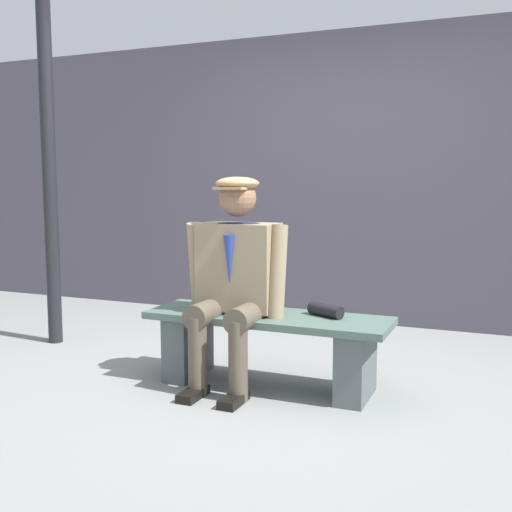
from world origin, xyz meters
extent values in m
plane|color=gray|center=(0.00, 0.00, 0.00)|extent=(30.00, 30.00, 0.00)
cube|color=#486057|center=(0.00, 0.00, 0.42)|extent=(1.48, 0.47, 0.04)
cube|color=#51595A|center=(-0.54, 0.00, 0.20)|extent=(0.16, 0.40, 0.40)
cube|color=#51595A|center=(0.54, 0.00, 0.20)|extent=(0.16, 0.40, 0.40)
cube|color=#907D5F|center=(0.19, 0.00, 0.73)|extent=(0.47, 0.27, 0.53)
cylinder|color=#1E2338|center=(0.19, 0.00, 0.96)|extent=(0.26, 0.26, 0.06)
cone|color=navy|center=(0.19, 0.14, 0.79)|extent=(0.07, 0.07, 0.29)
sphere|color=#8C664C|center=(0.19, 0.02, 1.14)|extent=(0.23, 0.23, 0.23)
ellipsoid|color=#A4825A|center=(0.19, 0.02, 1.23)|extent=(0.26, 0.26, 0.08)
cube|color=#A4825A|center=(0.19, 0.12, 1.20)|extent=(0.18, 0.10, 0.02)
cylinder|color=brown|center=(0.06, 0.15, 0.46)|extent=(0.15, 0.39, 0.15)
cylinder|color=brown|center=(0.06, 0.30, 0.23)|extent=(0.11, 0.11, 0.46)
cube|color=black|center=(0.06, 0.36, 0.03)|extent=(0.10, 0.24, 0.05)
cylinder|color=#907D5F|center=(-0.08, 0.04, 0.71)|extent=(0.11, 0.17, 0.57)
cylinder|color=brown|center=(0.32, 0.15, 0.46)|extent=(0.15, 0.39, 0.15)
cylinder|color=brown|center=(0.32, 0.30, 0.23)|extent=(0.11, 0.11, 0.46)
cube|color=black|center=(0.32, 0.36, 0.03)|extent=(0.10, 0.24, 0.05)
cylinder|color=#907D5F|center=(0.45, 0.04, 0.71)|extent=(0.11, 0.17, 0.57)
cylinder|color=black|center=(-0.34, -0.08, 0.48)|extent=(0.24, 0.17, 0.08)
cube|color=#4D4856|center=(0.00, -2.02, 1.27)|extent=(12.00, 0.24, 2.54)
cylinder|color=black|center=(1.91, -0.34, 1.30)|extent=(0.11, 0.11, 2.60)
camera|label=1|loc=(-1.34, 3.37, 1.23)|focal=43.15mm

